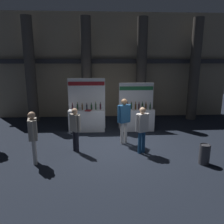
# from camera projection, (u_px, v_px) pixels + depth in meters

# --- Properties ---
(ground_plane) EXTENTS (26.51, 26.51, 0.00)m
(ground_plane) POSITION_uv_depth(u_px,v_px,m) (121.00, 148.00, 8.21)
(ground_plane) COLOR black
(hall_colonnade) EXTENTS (13.25, 1.37, 5.79)m
(hall_colonnade) POSITION_uv_depth(u_px,v_px,m) (113.00, 67.00, 12.24)
(hall_colonnade) COLOR gray
(hall_colonnade) RESTS_ON ground_plane
(exhibitor_booth_0) EXTENTS (1.73, 0.73, 2.42)m
(exhibitor_booth_0) POSITION_uv_depth(u_px,v_px,m) (87.00, 118.00, 10.19)
(exhibitor_booth_0) COLOR white
(exhibitor_booth_0) RESTS_ON ground_plane
(exhibitor_booth_1) EXTENTS (1.64, 0.66, 2.20)m
(exhibitor_booth_1) POSITION_uv_depth(u_px,v_px,m) (137.00, 118.00, 10.29)
(exhibitor_booth_1) COLOR white
(exhibitor_booth_1) RESTS_ON ground_plane
(trash_bin) EXTENTS (0.34, 0.34, 0.65)m
(trash_bin) POSITION_uv_depth(u_px,v_px,m) (204.00, 154.00, 6.87)
(trash_bin) COLOR #38383D
(trash_bin) RESTS_ON ground_plane
(visitor_2) EXTENTS (0.54, 0.41, 1.80)m
(visitor_2) POSITION_uv_depth(u_px,v_px,m) (124.00, 117.00, 8.44)
(visitor_2) COLOR silver
(visitor_2) RESTS_ON ground_plane
(visitor_3) EXTENTS (0.49, 0.38, 1.66)m
(visitor_3) POSITION_uv_depth(u_px,v_px,m) (142.00, 126.00, 7.56)
(visitor_3) COLOR navy
(visitor_3) RESTS_ON ground_plane
(visitor_4) EXTENTS (0.35, 0.59, 1.69)m
(visitor_4) POSITION_uv_depth(u_px,v_px,m) (33.00, 133.00, 6.75)
(visitor_4) COLOR silver
(visitor_4) RESTS_ON ground_plane
(visitor_5) EXTENTS (0.39, 0.40, 1.60)m
(visitor_5) POSITION_uv_depth(u_px,v_px,m) (75.00, 127.00, 7.70)
(visitor_5) COLOR #23232D
(visitor_5) RESTS_ON ground_plane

